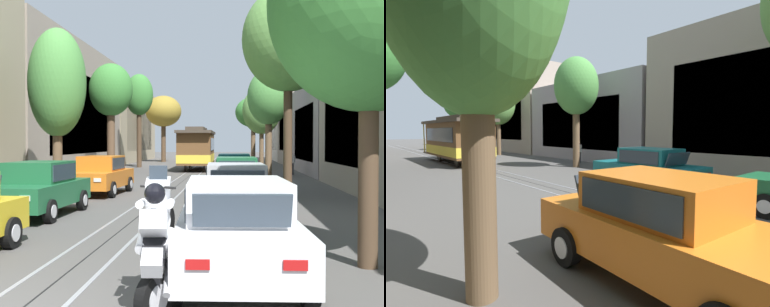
% 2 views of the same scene
% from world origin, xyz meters
% --- Properties ---
extents(ground_plane, '(162.75, 162.75, 0.00)m').
position_xyz_m(ground_plane, '(0.00, 26.04, 0.00)').
color(ground_plane, '#4C4947').
extents(trolley_track_rails, '(1.14, 73.10, 0.01)m').
position_xyz_m(trolley_track_rails, '(0.00, 30.55, 0.00)').
color(trolley_track_rails, gray).
rests_on(trolley_track_rails, ground).
extents(building_facade_right, '(5.70, 64.80, 9.07)m').
position_xyz_m(building_facade_right, '(10.05, 31.73, 3.87)').
color(building_facade_right, beige).
rests_on(building_facade_right, ground).
extents(parked_car_orange_mid_left, '(2.14, 4.42, 1.58)m').
position_xyz_m(parked_car_orange_mid_left, '(-2.72, 15.52, 0.80)').
color(parked_car_orange_mid_left, orange).
rests_on(parked_car_orange_mid_left, ground).
extents(parked_car_teal_fourth_right, '(2.03, 4.37, 1.58)m').
position_xyz_m(parked_car_teal_fourth_right, '(2.82, 20.05, 0.80)').
color(parked_car_teal_fourth_right, '#196B70').
rests_on(parked_car_teal_fourth_right, ground).
extents(street_tree_kerb_right_mid, '(2.69, 2.84, 6.75)m').
position_xyz_m(street_tree_kerb_right_mid, '(5.00, 27.18, 4.92)').
color(street_tree_kerb_right_mid, brown).
rests_on(street_tree_kerb_right_mid, ground).
extents(street_tree_kerb_right_fourth, '(3.28, 2.66, 6.92)m').
position_xyz_m(street_tree_kerb_right_fourth, '(5.23, 39.08, 4.84)').
color(street_tree_kerb_right_fourth, brown).
rests_on(street_tree_kerb_right_fourth, ground).
extents(street_tree_kerb_right_far, '(3.76, 3.38, 6.89)m').
position_xyz_m(street_tree_kerb_right_far, '(4.93, 48.91, 5.23)').
color(street_tree_kerb_right_far, brown).
rests_on(street_tree_kerb_right_far, ground).
extents(cable_car_trolley, '(2.59, 9.14, 3.28)m').
position_xyz_m(cable_car_trolley, '(-0.00, 34.29, 1.66)').
color(cable_car_trolley, brown).
rests_on(cable_car_trolley, ground).
extents(pedestrian_on_left_pavement, '(0.55, 0.36, 1.56)m').
position_xyz_m(pedestrian_on_left_pavement, '(6.59, 28.89, 0.88)').
color(pedestrian_on_left_pavement, '#282D38').
rests_on(pedestrian_on_left_pavement, ground).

